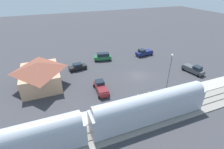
{
  "coord_description": "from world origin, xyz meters",
  "views": [
    {
      "loc": [
        -31.83,
        19.64,
        20.52
      ],
      "look_at": [
        1.17,
        6.47,
        1.0
      ],
      "focal_mm": 27.59,
      "sensor_mm": 36.0,
      "label": 1
    }
  ],
  "objects_px": {
    "sedan_black": "(78,67)",
    "pedestrian_on_platform": "(149,95)",
    "pedestrian_waiting_far": "(138,97)",
    "light_pole_near_platform": "(170,68)",
    "passenger_train": "(4,147)",
    "station_building": "(40,74)",
    "suv_green": "(103,57)",
    "pickup_charcoal": "(194,69)",
    "pickup_maroon": "(101,87)",
    "pickup_navy": "(144,52)"
  },
  "relations": [
    {
      "from": "pedestrian_on_platform",
      "to": "suv_green",
      "type": "bearing_deg",
      "value": 5.12
    },
    {
      "from": "pedestrian_waiting_far",
      "to": "pickup_charcoal",
      "type": "bearing_deg",
      "value": -73.77
    },
    {
      "from": "pedestrian_on_platform",
      "to": "light_pole_near_platform",
      "type": "xyz_separation_m",
      "value": [
        2.2,
        -6.06,
        3.69
      ]
    },
    {
      "from": "pedestrian_on_platform",
      "to": "pedestrian_waiting_far",
      "type": "relative_size",
      "value": 1.0
    },
    {
      "from": "sedan_black",
      "to": "pedestrian_on_platform",
      "type": "bearing_deg",
      "value": -151.15
    },
    {
      "from": "pickup_charcoal",
      "to": "passenger_train",
      "type": "bearing_deg",
      "value": 104.25
    },
    {
      "from": "passenger_train",
      "to": "suv_green",
      "type": "bearing_deg",
      "value": -39.7
    },
    {
      "from": "passenger_train",
      "to": "sedan_black",
      "type": "bearing_deg",
      "value": -30.92
    },
    {
      "from": "passenger_train",
      "to": "sedan_black",
      "type": "distance_m",
      "value": 26.41
    },
    {
      "from": "pickup_charcoal",
      "to": "light_pole_near_platform",
      "type": "relative_size",
      "value": 0.72
    },
    {
      "from": "pickup_charcoal",
      "to": "sedan_black",
      "type": "relative_size",
      "value": 1.21
    },
    {
      "from": "pickup_maroon",
      "to": "pickup_navy",
      "type": "relative_size",
      "value": 0.99
    },
    {
      "from": "pickup_charcoal",
      "to": "light_pole_near_platform",
      "type": "bearing_deg",
      "value": 107.7
    },
    {
      "from": "pedestrian_on_platform",
      "to": "suv_green",
      "type": "relative_size",
      "value": 0.33
    },
    {
      "from": "pedestrian_on_platform",
      "to": "pickup_maroon",
      "type": "bearing_deg",
      "value": 50.6
    },
    {
      "from": "pickup_maroon",
      "to": "pedestrian_on_platform",
      "type": "bearing_deg",
      "value": -129.4
    },
    {
      "from": "station_building",
      "to": "pickup_charcoal",
      "type": "bearing_deg",
      "value": -102.41
    },
    {
      "from": "passenger_train",
      "to": "sedan_black",
      "type": "height_order",
      "value": "passenger_train"
    },
    {
      "from": "pedestrian_waiting_far",
      "to": "pickup_maroon",
      "type": "relative_size",
      "value": 0.31
    },
    {
      "from": "pickup_navy",
      "to": "suv_green",
      "type": "relative_size",
      "value": 1.07
    },
    {
      "from": "passenger_train",
      "to": "light_pole_near_platform",
      "type": "distance_m",
      "value": 30.35
    },
    {
      "from": "passenger_train",
      "to": "pickup_maroon",
      "type": "relative_size",
      "value": 11.15
    },
    {
      "from": "sedan_black",
      "to": "light_pole_near_platform",
      "type": "xyz_separation_m",
      "value": [
        -15.8,
        -15.97,
        4.09
      ]
    },
    {
      "from": "passenger_train",
      "to": "suv_green",
      "type": "height_order",
      "value": "passenger_train"
    },
    {
      "from": "station_building",
      "to": "pickup_charcoal",
      "type": "xyz_separation_m",
      "value": [
        -7.81,
        -35.5,
        -1.88
      ]
    },
    {
      "from": "station_building",
      "to": "suv_green",
      "type": "relative_size",
      "value": 2.09
    },
    {
      "from": "pedestrian_waiting_far",
      "to": "light_pole_near_platform",
      "type": "bearing_deg",
      "value": -75.67
    },
    {
      "from": "passenger_train",
      "to": "pickup_maroon",
      "type": "height_order",
      "value": "passenger_train"
    },
    {
      "from": "pedestrian_on_platform",
      "to": "light_pole_near_platform",
      "type": "distance_m",
      "value": 7.42
    },
    {
      "from": "pedestrian_on_platform",
      "to": "pickup_navy",
      "type": "relative_size",
      "value": 0.31
    },
    {
      "from": "suv_green",
      "to": "light_pole_near_platform",
      "type": "relative_size",
      "value": 0.65
    },
    {
      "from": "passenger_train",
      "to": "light_pole_near_platform",
      "type": "relative_size",
      "value": 7.73
    },
    {
      "from": "pedestrian_waiting_far",
      "to": "suv_green",
      "type": "height_order",
      "value": "suv_green"
    },
    {
      "from": "sedan_black",
      "to": "light_pole_near_platform",
      "type": "bearing_deg",
      "value": -134.68
    },
    {
      "from": "sedan_black",
      "to": "passenger_train",
      "type": "bearing_deg",
      "value": 149.08
    },
    {
      "from": "sedan_black",
      "to": "pickup_navy",
      "type": "bearing_deg",
      "value": -84.52
    },
    {
      "from": "pickup_charcoal",
      "to": "sedan_black",
      "type": "bearing_deg",
      "value": 64.97
    },
    {
      "from": "passenger_train",
      "to": "pedestrian_on_platform",
      "type": "distance_m",
      "value": 23.95
    },
    {
      "from": "passenger_train",
      "to": "suv_green",
      "type": "distance_m",
      "value": 33.76
    },
    {
      "from": "pickup_navy",
      "to": "light_pole_near_platform",
      "type": "bearing_deg",
      "value": 164.24
    },
    {
      "from": "pedestrian_waiting_far",
      "to": "station_building",
      "type": "bearing_deg",
      "value": 51.11
    },
    {
      "from": "passenger_train",
      "to": "pickup_maroon",
      "type": "distance_m",
      "value": 19.31
    },
    {
      "from": "light_pole_near_platform",
      "to": "pickup_maroon",
      "type": "bearing_deg",
      "value": 73.66
    },
    {
      "from": "passenger_train",
      "to": "light_pole_near_platform",
      "type": "height_order",
      "value": "light_pole_near_platform"
    },
    {
      "from": "passenger_train",
      "to": "pickup_navy",
      "type": "bearing_deg",
      "value": -54.52
    },
    {
      "from": "light_pole_near_platform",
      "to": "pedestrian_on_platform",
      "type": "bearing_deg",
      "value": 109.98
    },
    {
      "from": "pedestrian_waiting_far",
      "to": "pickup_navy",
      "type": "bearing_deg",
      "value": -33.87
    },
    {
      "from": "station_building",
      "to": "suv_green",
      "type": "distance_m",
      "value": 18.78
    },
    {
      "from": "pedestrian_on_platform",
      "to": "sedan_black",
      "type": "relative_size",
      "value": 0.37
    },
    {
      "from": "pickup_charcoal",
      "to": "pickup_navy",
      "type": "distance_m",
      "value": 15.47
    }
  ]
}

